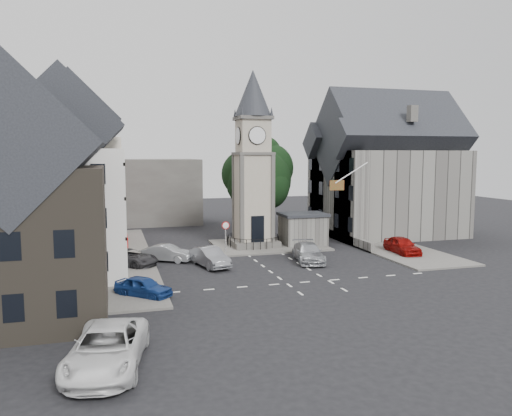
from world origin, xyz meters
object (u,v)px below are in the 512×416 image
object	(u,v)px
stone_shelter	(303,229)
car_east_red	(402,245)
pedestrian	(365,232)
clock_tower	(253,160)
car_west_blue	(143,287)

from	to	relation	value
stone_shelter	car_east_red	xyz separation A→B (m)	(6.70, -6.43, -0.79)
pedestrian	clock_tower	bearing A→B (deg)	-37.00
pedestrian	car_west_blue	bearing A→B (deg)	-4.05
clock_tower	car_east_red	distance (m)	15.31
pedestrian	car_east_red	bearing A→B (deg)	54.60
stone_shelter	pedestrian	size ratio (longest dim) A/B	2.34
car_west_blue	car_east_red	size ratio (longest dim) A/B	0.83
clock_tower	car_east_red	bearing A→B (deg)	-31.04
stone_shelter	car_east_red	bearing A→B (deg)	-43.82
car_east_red	clock_tower	bearing A→B (deg)	153.56
clock_tower	stone_shelter	bearing A→B (deg)	-5.84
car_west_blue	stone_shelter	bearing A→B (deg)	-7.28
stone_shelter	car_west_blue	world-z (taller)	stone_shelter
stone_shelter	pedestrian	xyz separation A→B (m)	(6.70, 0.17, -0.63)
pedestrian	stone_shelter	bearing A→B (deg)	-33.95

